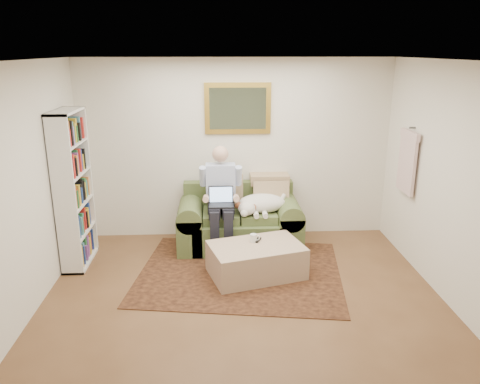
{
  "coord_description": "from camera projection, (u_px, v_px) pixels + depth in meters",
  "views": [
    {
      "loc": [
        -0.28,
        -4.18,
        2.71
      ],
      "look_at": [
        0.02,
        1.54,
        0.95
      ],
      "focal_mm": 35.0,
      "sensor_mm": 36.0,
      "label": 1
    }
  ],
  "objects": [
    {
      "name": "tv_remote",
      "position": [
        258.0,
        240.0,
        5.86
      ],
      "size": [
        0.11,
        0.16,
        0.02
      ],
      "primitive_type": "cube",
      "rotation": [
        0.0,
        0.0,
        -0.41
      ],
      "color": "black",
      "rests_on": "ottoman"
    },
    {
      "name": "wall_mirror",
      "position": [
        238.0,
        108.0,
        6.6
      ],
      "size": [
        0.94,
        0.04,
        0.72
      ],
      "color": "gold",
      "rests_on": "room_shell"
    },
    {
      "name": "sleeping_dog",
      "position": [
        262.0,
        203.0,
        6.47
      ],
      "size": [
        0.71,
        0.45,
        0.26
      ],
      "primitive_type": null,
      "color": "white",
      "rests_on": "sofa"
    },
    {
      "name": "hanging_shirt",
      "position": [
        408.0,
        159.0,
        6.04
      ],
      "size": [
        0.06,
        0.52,
        0.9
      ],
      "primitive_type": null,
      "color": "beige",
      "rests_on": "room_shell"
    },
    {
      "name": "sofa",
      "position": [
        239.0,
        226.0,
        6.65
      ],
      "size": [
        1.72,
        0.88,
        1.03
      ],
      "color": "#586937",
      "rests_on": "room_shell"
    },
    {
      "name": "laptop",
      "position": [
        221.0,
        200.0,
        6.28
      ],
      "size": [
        0.33,
        0.26,
        0.24
      ],
      "color": "black",
      "rests_on": "seated_man"
    },
    {
      "name": "bookshelf",
      "position": [
        73.0,
        189.0,
        5.92
      ],
      "size": [
        0.28,
        0.8,
        2.0
      ],
      "primitive_type": null,
      "color": "white",
      "rests_on": "room_shell"
    },
    {
      "name": "seated_man",
      "position": [
        221.0,
        201.0,
        6.36
      ],
      "size": [
        0.57,
        0.81,
        1.45
      ],
      "primitive_type": null,
      "color": "#8C9BD8",
      "rests_on": "sofa"
    },
    {
      "name": "rug",
      "position": [
        240.0,
        272.0,
        5.91
      ],
      "size": [
        2.76,
        2.34,
        0.01
      ],
      "primitive_type": "cube",
      "rotation": [
        0.0,
        0.0,
        -0.14
      ],
      "color": "black",
      "rests_on": "room_shell"
    },
    {
      "name": "ottoman",
      "position": [
        256.0,
        260.0,
        5.78
      ],
      "size": [
        1.26,
        0.99,
        0.4
      ],
      "primitive_type": "cube",
      "rotation": [
        0.0,
        0.0,
        0.28
      ],
      "color": "tan",
      "rests_on": "room_shell"
    },
    {
      "name": "coffee_mug",
      "position": [
        253.0,
        238.0,
        5.81
      ],
      "size": [
        0.08,
        0.08,
        0.1
      ],
      "primitive_type": "cylinder",
      "color": "white",
      "rests_on": "ottoman"
    },
    {
      "name": "room_shell",
      "position": [
        244.0,
        193.0,
        4.75
      ],
      "size": [
        4.51,
        5.0,
        2.61
      ],
      "color": "brown",
      "rests_on": "ground"
    }
  ]
}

